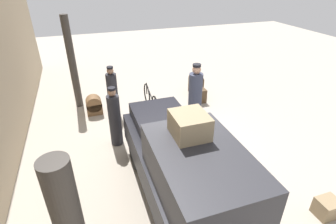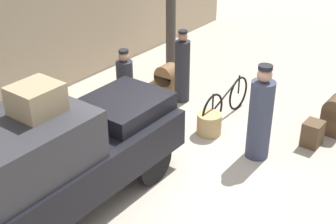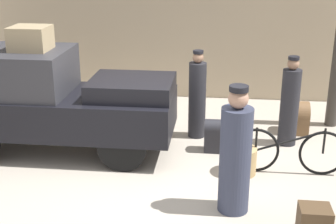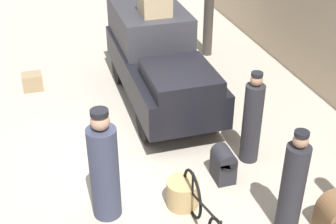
{
  "view_description": "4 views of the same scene",
  "coord_description": "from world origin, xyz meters",
  "px_view_note": "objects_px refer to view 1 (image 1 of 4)",
  "views": [
    {
      "loc": [
        -5.5,
        2.13,
        4.28
      ],
      "look_at": [
        0.2,
        0.2,
        0.95
      ],
      "focal_mm": 28.0,
      "sensor_mm": 36.0,
      "label": 1
    },
    {
      "loc": [
        -5.52,
        -4.11,
        4.77
      ],
      "look_at": [
        0.2,
        0.2,
        0.95
      ],
      "focal_mm": 50.0,
      "sensor_mm": 36.0,
      "label": 2
    },
    {
      "loc": [
        0.99,
        -6.79,
        3.46
      ],
      "look_at": [
        0.2,
        0.2,
        0.95
      ],
      "focal_mm": 50.0,
      "sensor_mm": 36.0,
      "label": 3
    },
    {
      "loc": [
        6.55,
        -1.68,
        4.91
      ],
      "look_at": [
        0.2,
        0.2,
        0.95
      ],
      "focal_mm": 50.0,
      "sensor_mm": 36.0,
      "label": 4
    }
  ],
  "objects_px": {
    "porter_with_bicycle": "(195,94)",
    "trunk_large_brown": "(200,95)",
    "suitcase_black_upright": "(137,123)",
    "trunk_barrel_dark": "(94,105)",
    "truck": "(183,166)",
    "wicker_basket": "(160,114)",
    "porter_standing_middle": "(113,93)",
    "bicycle": "(151,100)",
    "suitcase_tan_flat": "(196,83)",
    "trunk_wicker_pale": "(327,208)",
    "trunk_on_truck_roof": "(190,125)",
    "porter_carrying_trunk": "(115,119)"
  },
  "relations": [
    {
      "from": "porter_carrying_trunk",
      "to": "suitcase_black_upright",
      "type": "height_order",
      "value": "porter_carrying_trunk"
    },
    {
      "from": "truck",
      "to": "porter_standing_middle",
      "type": "bearing_deg",
      "value": 10.04
    },
    {
      "from": "trunk_barrel_dark",
      "to": "suitcase_tan_flat",
      "type": "distance_m",
      "value": 3.87
    },
    {
      "from": "wicker_basket",
      "to": "suitcase_tan_flat",
      "type": "xyz_separation_m",
      "value": [
        1.56,
        -1.94,
        0.18
      ]
    },
    {
      "from": "truck",
      "to": "trunk_barrel_dark",
      "type": "distance_m",
      "value": 4.75
    },
    {
      "from": "porter_standing_middle",
      "to": "suitcase_black_upright",
      "type": "distance_m",
      "value": 1.44
    },
    {
      "from": "porter_standing_middle",
      "to": "trunk_wicker_pale",
      "type": "xyz_separation_m",
      "value": [
        -5.4,
        -3.31,
        -0.57
      ]
    },
    {
      "from": "porter_with_bicycle",
      "to": "suitcase_tan_flat",
      "type": "relative_size",
      "value": 2.33
    },
    {
      "from": "truck",
      "to": "suitcase_tan_flat",
      "type": "relative_size",
      "value": 5.17
    },
    {
      "from": "wicker_basket",
      "to": "trunk_wicker_pale",
      "type": "height_order",
      "value": "wicker_basket"
    },
    {
      "from": "bicycle",
      "to": "porter_standing_middle",
      "type": "height_order",
      "value": "porter_standing_middle"
    },
    {
      "from": "wicker_basket",
      "to": "suitcase_tan_flat",
      "type": "bearing_deg",
      "value": -51.16
    },
    {
      "from": "porter_with_bicycle",
      "to": "trunk_large_brown",
      "type": "distance_m",
      "value": 1.3
    },
    {
      "from": "porter_standing_middle",
      "to": "bicycle",
      "type": "bearing_deg",
      "value": -96.27
    },
    {
      "from": "porter_standing_middle",
      "to": "porter_carrying_trunk",
      "type": "bearing_deg",
      "value": 173.79
    },
    {
      "from": "porter_standing_middle",
      "to": "trunk_on_truck_roof",
      "type": "height_order",
      "value": "trunk_on_truck_roof"
    },
    {
      "from": "trunk_on_truck_roof",
      "to": "bicycle",
      "type": "bearing_deg",
      "value": -6.24
    },
    {
      "from": "porter_with_bicycle",
      "to": "bicycle",
      "type": "bearing_deg",
      "value": 53.51
    },
    {
      "from": "truck",
      "to": "trunk_barrel_dark",
      "type": "xyz_separation_m",
      "value": [
        4.49,
        1.37,
        -0.69
      ]
    },
    {
      "from": "suitcase_black_upright",
      "to": "suitcase_tan_flat",
      "type": "distance_m",
      "value": 3.4
    },
    {
      "from": "porter_standing_middle",
      "to": "trunk_large_brown",
      "type": "relative_size",
      "value": 3.37
    },
    {
      "from": "porter_with_bicycle",
      "to": "porter_carrying_trunk",
      "type": "bearing_deg",
      "value": 103.98
    },
    {
      "from": "trunk_barrel_dark",
      "to": "bicycle",
      "type": "bearing_deg",
      "value": -102.4
    },
    {
      "from": "suitcase_black_upright",
      "to": "trunk_large_brown",
      "type": "height_order",
      "value": "suitcase_black_upright"
    },
    {
      "from": "bicycle",
      "to": "trunk_large_brown",
      "type": "relative_size",
      "value": 3.68
    },
    {
      "from": "trunk_on_truck_roof",
      "to": "porter_standing_middle",
      "type": "bearing_deg",
      "value": 9.6
    },
    {
      "from": "trunk_on_truck_roof",
      "to": "truck",
      "type": "bearing_deg",
      "value": -0.0
    },
    {
      "from": "porter_with_bicycle",
      "to": "trunk_large_brown",
      "type": "xyz_separation_m",
      "value": [
        0.96,
        -0.66,
        -0.57
      ]
    },
    {
      "from": "suitcase_tan_flat",
      "to": "truck",
      "type": "bearing_deg",
      "value": 153.12
    },
    {
      "from": "porter_standing_middle",
      "to": "trunk_on_truck_roof",
      "type": "bearing_deg",
      "value": -170.4
    },
    {
      "from": "trunk_large_brown",
      "to": "trunk_wicker_pale",
      "type": "bearing_deg",
      "value": -177.59
    },
    {
      "from": "porter_standing_middle",
      "to": "trunk_large_brown",
      "type": "xyz_separation_m",
      "value": [
        -0.06,
        -3.08,
        -0.51
      ]
    },
    {
      "from": "porter_standing_middle",
      "to": "suitcase_tan_flat",
      "type": "height_order",
      "value": "porter_standing_middle"
    },
    {
      "from": "porter_carrying_trunk",
      "to": "trunk_barrel_dark",
      "type": "bearing_deg",
      "value": 12.64
    },
    {
      "from": "porter_standing_middle",
      "to": "suitcase_black_upright",
      "type": "height_order",
      "value": "porter_standing_middle"
    },
    {
      "from": "truck",
      "to": "porter_standing_middle",
      "type": "height_order",
      "value": "truck"
    },
    {
      "from": "porter_with_bicycle",
      "to": "suitcase_tan_flat",
      "type": "xyz_separation_m",
      "value": [
        1.71,
        -0.81,
        -0.42
      ]
    },
    {
      "from": "wicker_basket",
      "to": "trunk_wicker_pale",
      "type": "distance_m",
      "value": 4.95
    },
    {
      "from": "trunk_wicker_pale",
      "to": "trunk_barrel_dark",
      "type": "height_order",
      "value": "trunk_barrel_dark"
    },
    {
      "from": "porter_carrying_trunk",
      "to": "wicker_basket",
      "type": "bearing_deg",
      "value": -61.75
    },
    {
      "from": "truck",
      "to": "wicker_basket",
      "type": "relative_size",
      "value": 8.06
    },
    {
      "from": "wicker_basket",
      "to": "suitcase_black_upright",
      "type": "distance_m",
      "value": 0.93
    },
    {
      "from": "porter_standing_middle",
      "to": "suitcase_tan_flat",
      "type": "bearing_deg",
      "value": -78.1
    },
    {
      "from": "truck",
      "to": "trunk_wicker_pale",
      "type": "bearing_deg",
      "value": -114.74
    },
    {
      "from": "suitcase_black_upright",
      "to": "trunk_large_brown",
      "type": "distance_m",
      "value": 2.89
    },
    {
      "from": "bicycle",
      "to": "trunk_barrel_dark",
      "type": "bearing_deg",
      "value": 77.6
    },
    {
      "from": "suitcase_tan_flat",
      "to": "porter_with_bicycle",
      "type": "bearing_deg",
      "value": 154.58
    },
    {
      "from": "bicycle",
      "to": "trunk_barrel_dark",
      "type": "xyz_separation_m",
      "value": [
        0.4,
        1.83,
        -0.09
      ]
    },
    {
      "from": "suitcase_black_upright",
      "to": "trunk_barrel_dark",
      "type": "bearing_deg",
      "value": 34.76
    },
    {
      "from": "porter_carrying_trunk",
      "to": "suitcase_tan_flat",
      "type": "xyz_separation_m",
      "value": [
        2.36,
        -3.41,
        -0.37
      ]
    }
  ]
}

